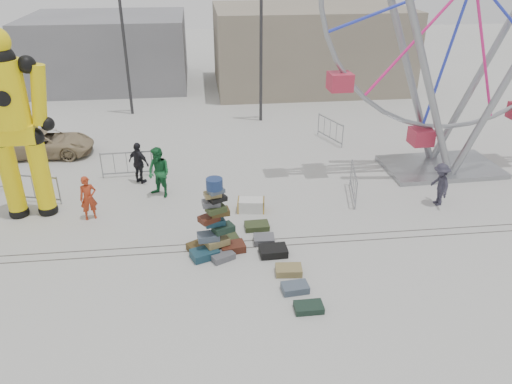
{
  "coord_description": "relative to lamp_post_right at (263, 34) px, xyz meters",
  "views": [
    {
      "loc": [
        -0.24,
        -12.57,
        8.62
      ],
      "look_at": [
        1.44,
        1.84,
        1.32
      ],
      "focal_mm": 35.0,
      "sensor_mm": 36.0,
      "label": 1
    }
  ],
  "objects": [
    {
      "name": "barricade_dummy_b",
      "position": [
        -9.53,
        -8.42,
        -3.93
      ],
      "size": [
        1.95,
        0.64,
        1.1
      ],
      "primitive_type": null,
      "rotation": [
        0.0,
        0.0,
        -0.28
      ],
      "color": "gray",
      "rests_on": "ground"
    },
    {
      "name": "ferris_wheel",
      "position": [
        6.66,
        -7.28,
        2.09
      ],
      "size": [
        11.51,
        2.99,
        13.35
      ],
      "rotation": [
        0.0,
        0.0,
        0.03
      ],
      "color": "gray",
      "rests_on": "ground"
    },
    {
      "name": "building_right",
      "position": [
        3.91,
        7.0,
        -1.98
      ],
      "size": [
        12.0,
        8.0,
        5.0
      ],
      "primitive_type": "cube",
      "color": "gray",
      "rests_on": "ground"
    },
    {
      "name": "building_left",
      "position": [
        -9.09,
        9.0,
        -2.28
      ],
      "size": [
        10.0,
        8.0,
        4.4
      ],
      "primitive_type": "cube",
      "color": "gray",
      "rests_on": "ground"
    },
    {
      "name": "ground",
      "position": [
        -3.09,
        -13.0,
        -4.48
      ],
      "size": [
        90.0,
        90.0,
        0.0
      ],
      "primitive_type": "plane",
      "color": "#9E9E99",
      "rests_on": "ground"
    },
    {
      "name": "track_line_far",
      "position": [
        -3.09,
        -12.0,
        -4.48
      ],
      "size": [
        40.0,
        0.04,
        0.01
      ],
      "primitive_type": "cube",
      "color": "#47443F",
      "rests_on": "ground"
    },
    {
      "name": "steamer_trunk",
      "position": [
        -1.69,
        -10.0,
        -4.26
      ],
      "size": [
        1.01,
        0.68,
        0.44
      ],
      "primitive_type": "cube",
      "rotation": [
        0.0,
        0.0,
        -0.15
      ],
      "color": "silver",
      "rests_on": "ground"
    },
    {
      "name": "suitcase_tower",
      "position": [
        -3.05,
        -12.46,
        -3.78
      ],
      "size": [
        1.87,
        1.62,
        2.5
      ],
      "rotation": [
        0.0,
        0.0,
        0.31
      ],
      "color": "#1A3F50",
      "rests_on": "ground"
    },
    {
      "name": "pedestrian_grey",
      "position": [
        5.13,
        -10.29,
        -3.68
      ],
      "size": [
        0.63,
        1.05,
        1.6
      ],
      "primitive_type": "imported",
      "rotation": [
        0.0,
        0.0,
        -1.54
      ],
      "color": "#2A2836",
      "rests_on": "ground"
    },
    {
      "name": "lamp_post_right",
      "position": [
        0.0,
        0.0,
        0.0
      ],
      "size": [
        1.41,
        0.25,
        8.0
      ],
      "color": "#2D2D30",
      "rests_on": "ground"
    },
    {
      "name": "row_case_3",
      "position": [
        -1.01,
        -13.88,
        -4.37
      ],
      "size": [
        0.8,
        0.57,
        0.22
      ],
      "primitive_type": "cube",
      "rotation": [
        0.0,
        0.0,
        -0.08
      ],
      "color": "#94814B",
      "rests_on": "ground"
    },
    {
      "name": "parked_suv",
      "position": [
        -10.26,
        -3.75,
        -3.91
      ],
      "size": [
        4.2,
        2.06,
        1.15
      ],
      "primitive_type": "imported",
      "rotation": [
        0.0,
        0.0,
        1.53
      ],
      "color": "tan",
      "rests_on": "ground"
    },
    {
      "name": "pedestrian_black",
      "position": [
        -5.82,
        -7.16,
        -3.64
      ],
      "size": [
        1.04,
        0.92,
        1.69
      ],
      "primitive_type": "imported",
      "rotation": [
        0.0,
        0.0,
        2.49
      ],
      "color": "black",
      "rests_on": "ground"
    },
    {
      "name": "pedestrian_green",
      "position": [
        -4.96,
        -8.45,
        -3.52
      ],
      "size": [
        1.19,
        1.16,
        1.93
      ],
      "primitive_type": "imported",
      "rotation": [
        0.0,
        0.0,
        -0.7
      ],
      "color": "#175E2E",
      "rests_on": "ground"
    },
    {
      "name": "row_case_0",
      "position": [
        -1.63,
        -11.26,
        -4.39
      ],
      "size": [
        0.82,
        0.57,
        0.19
      ],
      "primitive_type": "cube",
      "rotation": [
        0.0,
        0.0,
        0.03
      ],
      "color": "#344020",
      "rests_on": "ground"
    },
    {
      "name": "barricade_wheel_front",
      "position": [
        2.22,
        -9.36,
        -3.93
      ],
      "size": [
        0.49,
        1.98,
        1.1
      ],
      "primitive_type": null,
      "rotation": [
        0.0,
        0.0,
        1.37
      ],
      "color": "gray",
      "rests_on": "ground"
    },
    {
      "name": "barricade_wheel_back",
      "position": [
        2.82,
        -3.48,
        -3.93
      ],
      "size": [
        0.8,
        1.91,
        1.1
      ],
      "primitive_type": null,
      "rotation": [
        0.0,
        0.0,
        -1.21
      ],
      "color": "gray",
      "rests_on": "ground"
    },
    {
      "name": "row_case_4",
      "position": [
        -0.98,
        -14.71,
        -4.38
      ],
      "size": [
        0.77,
        0.54,
        0.21
      ],
      "primitive_type": "cube",
      "rotation": [
        0.0,
        0.0,
        0.09
      ],
      "color": "#4B596B",
      "rests_on": "ground"
    },
    {
      "name": "pedestrian_red",
      "position": [
        -7.27,
        -9.9,
        -3.69
      ],
      "size": [
        0.67,
        0.54,
        1.58
      ],
      "primitive_type": "imported",
      "rotation": [
        0.0,
        0.0,
        0.33
      ],
      "color": "#A43317",
      "rests_on": "ground"
    },
    {
      "name": "row_case_1",
      "position": [
        -1.51,
        -12.13,
        -4.38
      ],
      "size": [
        0.69,
        0.58,
        0.21
      ],
      "primitive_type": "cube",
      "rotation": [
        0.0,
        0.0,
        -0.07
      ],
      "color": "slate",
      "rests_on": "ground"
    },
    {
      "name": "row_case_2",
      "position": [
        -1.31,
        -12.87,
        -4.35
      ],
      "size": [
        0.86,
        0.63,
        0.25
      ],
      "primitive_type": "cube",
      "rotation": [
        0.0,
        0.0,
        0.04
      ],
      "color": "black",
      "rests_on": "ground"
    },
    {
      "name": "crash_test_dummy",
      "position": [
        -9.34,
        -9.35,
        -1.02
      ],
      "size": [
        2.61,
        1.15,
        6.57
      ],
      "rotation": [
        0.0,
        0.0,
        0.07
      ],
      "color": "black",
      "rests_on": "ground"
    },
    {
      "name": "lamp_post_left",
      "position": [
        -7.0,
        2.0,
        0.0
      ],
      "size": [
        1.41,
        0.25,
        8.0
      ],
      "color": "#2D2D30",
      "rests_on": "ground"
    },
    {
      "name": "track_line_near",
      "position": [
        -3.09,
        -12.4,
        -4.48
      ],
      "size": [
        40.0,
        0.04,
        0.01
      ],
      "primitive_type": "cube",
      "color": "#47443F",
      "rests_on": "ground"
    },
    {
      "name": "row_case_5",
      "position": [
        -0.77,
        -15.54,
        -4.39
      ],
      "size": [
        0.75,
        0.49,
        0.18
      ],
      "primitive_type": "cube",
      "rotation": [
        0.0,
        0.0,
        0.01
      ],
      "color": "#1A3025",
      "rests_on": "ground"
    },
    {
      "name": "barricade_dummy_c",
      "position": [
        -6.38,
        -6.54,
        -3.93
      ],
      "size": [
        2.0,
        0.19,
        1.1
      ],
      "primitive_type": null,
      "rotation": [
        0.0,
        0.0,
        0.04
      ],
      "color": "gray",
      "rests_on": "ground"
    }
  ]
}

